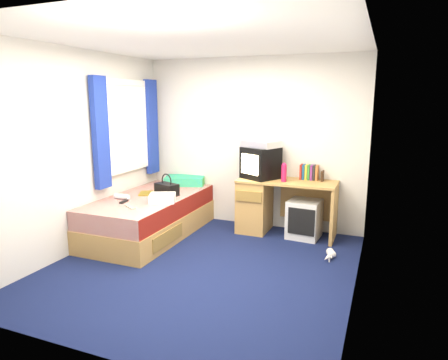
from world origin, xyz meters
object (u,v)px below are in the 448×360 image
at_px(aerosol_can, 278,173).
at_px(remote_control, 124,202).
at_px(picture_frame, 323,176).
at_px(towel, 162,198).
at_px(desk, 267,203).
at_px(bed, 150,216).
at_px(vcr, 261,144).
at_px(water_bottle, 122,197).
at_px(handbag, 167,189).
at_px(white_heels, 330,256).
at_px(colour_swatch_fan, 130,207).
at_px(pillow, 185,180).
at_px(crt_tv, 260,163).
at_px(magazine, 147,193).
at_px(storage_cube, 304,219).
at_px(pink_water_bottle, 284,173).

height_order(aerosol_can, remote_control, aerosol_can).
height_order(picture_frame, towel, picture_frame).
bearing_deg(towel, desk, 40.37).
distance_m(bed, vcr, 1.79).
bearing_deg(aerosol_can, bed, -153.57).
bearing_deg(water_bottle, handbag, 44.22).
distance_m(remote_control, white_heels, 2.59).
relative_size(vcr, colour_swatch_fan, 2.10).
bearing_deg(bed, aerosol_can, 26.43).
height_order(pillow, remote_control, pillow).
bearing_deg(desk, water_bottle, -148.81).
bearing_deg(aerosol_can, crt_tv, -171.85).
xyz_separation_m(picture_frame, towel, (-1.82, -1.06, -0.23)).
distance_m(aerosol_can, handbag, 1.52).
height_order(aerosol_can, water_bottle, aerosol_can).
height_order(pillow, picture_frame, picture_frame).
xyz_separation_m(aerosol_can, magazine, (-1.66, -0.66, -0.28)).
relative_size(desk, magazine, 4.64).
distance_m(storage_cube, towel, 1.89).
distance_m(pink_water_bottle, magazine, 1.88).
xyz_separation_m(pink_water_bottle, towel, (-1.35, -0.84, -0.27)).
relative_size(pillow, white_heels, 1.94).
distance_m(picture_frame, water_bottle, 2.65).
xyz_separation_m(pillow, desk, (1.33, -0.11, -0.20)).
relative_size(crt_tv, water_bottle, 2.84).
bearing_deg(pink_water_bottle, colour_swatch_fan, -142.73).
bearing_deg(handbag, white_heels, 17.31).
bearing_deg(pink_water_bottle, crt_tv, 164.23).
relative_size(colour_swatch_fan, remote_control, 1.38).
bearing_deg(towel, aerosol_can, 38.21).
height_order(crt_tv, towel, crt_tv).
bearing_deg(magazine, desk, 22.29).
bearing_deg(storage_cube, towel, -146.63).
relative_size(pillow, desk, 0.45).
relative_size(bed, water_bottle, 10.00).
bearing_deg(white_heels, crt_tv, 147.00).
distance_m(pillow, water_bottle, 1.17).
relative_size(desk, pink_water_bottle, 5.87).
bearing_deg(picture_frame, colour_swatch_fan, -142.08).
bearing_deg(storage_cube, desk, 179.84).
distance_m(bed, water_bottle, 0.48).
relative_size(pink_water_bottle, colour_swatch_fan, 1.01).
bearing_deg(colour_swatch_fan, handbag, 82.46).
distance_m(handbag, colour_swatch_fan, 0.72).
distance_m(desk, pink_water_bottle, 0.53).
bearing_deg(crt_tv, desk, 28.95).
bearing_deg(magazine, storage_cube, 15.77).
distance_m(desk, colour_swatch_fan, 1.87).
bearing_deg(towel, water_bottle, -172.71).
relative_size(storage_cube, crt_tv, 0.90).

